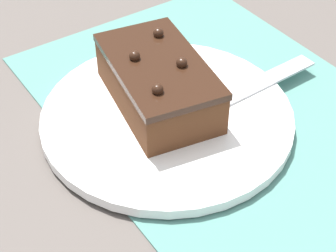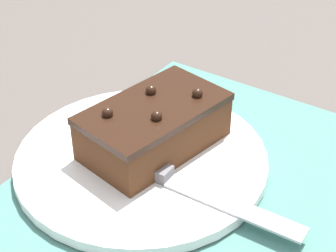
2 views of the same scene
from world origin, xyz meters
name	(u,v)px [view 2 (image 2 of 2)]	position (x,y,z in m)	size (l,w,h in m)	color
ground_plane	(187,191)	(0.00, 0.00, 0.00)	(3.00, 3.00, 0.00)	#544C47
placemat_woven	(187,190)	(0.00, 0.00, 0.00)	(0.46, 0.34, 0.00)	slate
cake_plate	(141,159)	(-0.01, -0.06, 0.01)	(0.28, 0.28, 0.01)	white
chocolate_cake	(154,126)	(-0.03, -0.06, 0.04)	(0.18, 0.12, 0.06)	#512D19
serving_knife	(171,178)	(0.01, -0.01, 0.02)	(0.03, 0.22, 0.01)	slate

